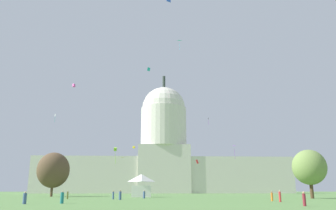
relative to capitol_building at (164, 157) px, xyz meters
The scene contains 24 objects.
capitol_building is the anchor object (origin of this frame).
event_tent 111.26m from the capitol_building, 95.24° to the right, with size 5.22×4.56×5.74m.
tree_east_near 128.67m from the capitol_building, 77.84° to the right, with size 7.45×6.87×10.43m.
tree_west_near 107.04m from the capitol_building, 109.24° to the right, with size 10.10×9.48×12.13m.
person_denim_mid_left 135.14m from the capitol_building, 95.72° to the right, with size 0.52×0.52×1.74m.
person_red_near_tent 147.80m from the capitol_building, 85.32° to the right, with size 0.43×0.43×1.74m.
person_denim_back_center 155.23m from the capitol_building, 98.96° to the right, with size 0.63×0.63×1.60m.
person_orange_back_right 143.95m from the capitol_building, 85.14° to the right, with size 0.34×0.34×1.56m.
person_teal_edge_east 153.06m from the capitol_building, 97.43° to the right, with size 0.61×0.61×1.68m.
person_denim_lawn_far_left 124.17m from the capitol_building, 94.24° to the right, with size 0.55×0.55×1.72m.
person_denim_near_tree_east 131.36m from the capitol_building, 96.64° to the right, with size 0.45×0.45×1.69m.
person_olive_back_left 130.22m from the capitol_building, 100.98° to the right, with size 0.36×0.36×1.65m.
person_maroon_mid_center 161.14m from the capitol_building, 86.59° to the right, with size 0.51×0.51×1.60m.
kite_white_mid 84.92m from the capitol_building, 121.15° to the right, with size 0.38×0.60×3.17m.
kite_turquoise_high 86.82m from the capitol_building, 96.05° to the right, with size 1.19×0.44×1.45m.
kite_cyan_high 90.49m from the capitol_building, 88.34° to the right, with size 1.72×0.66×3.68m.
kite_lime_low 115.24m from the capitol_building, 98.27° to the right, with size 0.76×0.83×4.12m.
kite_gold_low 49.17m from the capitol_building, 114.81° to the right, with size 1.47×1.39×0.11m.
kite_yellow_low 81.36m from the capitol_building, 99.61° to the right, with size 0.92×0.93×0.74m.
kite_pink_high 56.77m from the capitol_building, 89.70° to the right, with size 1.77×1.34×2.78m.
kite_black_high 42.43m from the capitol_building, 57.66° to the right, with size 0.31×0.60×3.78m.
kite_magenta_high 85.60m from the capitol_building, 116.44° to the right, with size 1.16×1.18×1.12m.
kite_red_low 93.91m from the capitol_building, 85.87° to the right, with size 1.03×0.80×1.31m.
kite_violet_low 84.86m from the capitol_building, 75.31° to the right, with size 1.48×1.07×4.20m.
Camera 1 is at (-3.93, -20.12, 1.74)m, focal length 36.14 mm.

